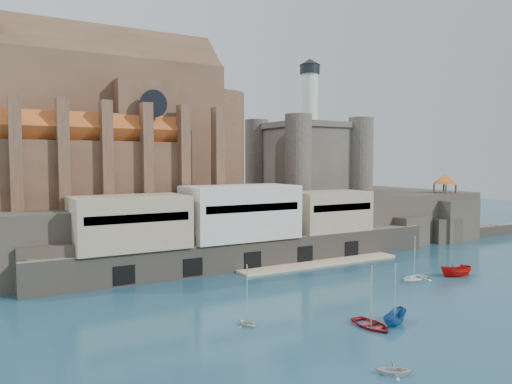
{
  "coord_description": "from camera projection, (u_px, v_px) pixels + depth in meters",
  "views": [
    {
      "loc": [
        -48.03,
        -46.74,
        17.1
      ],
      "look_at": [
        -2.1,
        32.0,
        11.25
      ],
      "focal_mm": 35.0,
      "sensor_mm": 36.0,
      "label": 1
    }
  ],
  "objects": [
    {
      "name": "rock_outcrop",
      "position": [
        445.0,
        220.0,
        108.68
      ],
      "size": [
        14.5,
        10.5,
        8.7
      ],
      "color": "#2B2620",
      "rests_on": "ground"
    },
    {
      "name": "quay",
      "position": [
        240.0,
        229.0,
        79.92
      ],
      "size": [
        70.0,
        12.0,
        13.05
      ],
      "color": "#6B6355",
      "rests_on": "ground"
    },
    {
      "name": "boat_1",
      "position": [
        394.0,
        375.0,
        39.73
      ],
      "size": [
        2.71,
        2.96,
        2.93
      ],
      "primitive_type": "imported",
      "rotation": [
        0.0,
        0.0,
        0.96
      ],
      "color": "silver",
      "rests_on": "ground"
    },
    {
      "name": "boat_7",
      "position": [
        453.0,
        272.0,
        76.19
      ],
      "size": [
        2.78,
        2.13,
        2.85
      ],
      "primitive_type": "imported",
      "rotation": [
        0.0,
        0.0,
        6.0
      ],
      "color": "navy",
      "rests_on": "ground"
    },
    {
      "name": "ground",
      "position": [
        392.0,
        290.0,
        65.54
      ],
      "size": [
        300.0,
        300.0,
        0.0
      ],
      "primitive_type": "plane",
      "color": "navy",
      "rests_on": "ground"
    },
    {
      "name": "promontory",
      "position": [
        246.0,
        221.0,
        99.07
      ],
      "size": [
        100.0,
        36.0,
        10.0
      ],
      "color": "#2B2620",
      "rests_on": "ground"
    },
    {
      "name": "castle_keep",
      "position": [
        307.0,
        154.0,
        107.86
      ],
      "size": [
        21.2,
        21.2,
        29.3
      ],
      "color": "#464037",
      "rests_on": "promontory"
    },
    {
      "name": "boat_2",
      "position": [
        394.0,
        324.0,
        52.08
      ],
      "size": [
        2.26,
        2.24,
        4.45
      ],
      "primitive_type": "imported",
      "rotation": [
        0.0,
        0.0,
        2.0
      ],
      "color": "navy",
      "rests_on": "ground"
    },
    {
      "name": "boat_5",
      "position": [
        456.0,
        276.0,
        73.32
      ],
      "size": [
        2.45,
        2.41,
        5.22
      ],
      "primitive_type": "imported",
      "rotation": [
        0.0,
        0.0,
        4.46
      ],
      "color": "red",
      "rests_on": "ground"
    },
    {
      "name": "pavilion",
      "position": [
        445.0,
        180.0,
        108.26
      ],
      "size": [
        6.4,
        6.4,
        5.4
      ],
      "color": "#513726",
      "rests_on": "rock_outcrop"
    },
    {
      "name": "boat_6",
      "position": [
        414.0,
        281.0,
        70.82
      ],
      "size": [
        2.06,
        4.04,
        5.44
      ],
      "primitive_type": "imported",
      "rotation": [
        0.0,
        0.0,
        4.97
      ],
      "color": "white",
      "rests_on": "ground"
    },
    {
      "name": "boat_0",
      "position": [
        371.0,
        327.0,
        51.07
      ],
      "size": [
        3.74,
        1.36,
        5.14
      ],
      "primitive_type": "imported",
      "rotation": [
        0.0,
        0.0,
        6.2
      ],
      "color": "#A1171A",
      "rests_on": "ground"
    },
    {
      "name": "church",
      "position": [
        120.0,
        132.0,
        88.07
      ],
      "size": [
        47.0,
        25.93,
        30.51
      ],
      "color": "#513726",
      "rests_on": "promontory"
    },
    {
      "name": "boat_4",
      "position": [
        247.0,
        326.0,
        51.5
      ],
      "size": [
        2.46,
        1.79,
        2.58
      ],
      "primitive_type": "imported",
      "rotation": [
        0.0,
        0.0,
        3.35
      ],
      "color": "beige",
      "rests_on": "ground"
    }
  ]
}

